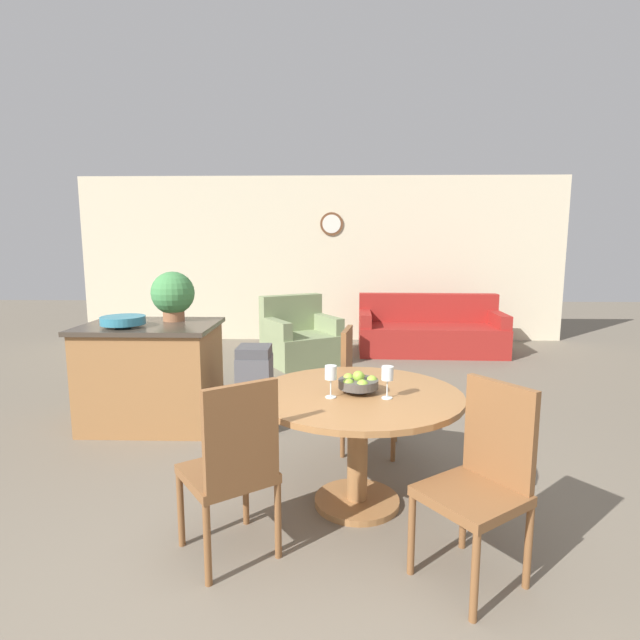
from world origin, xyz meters
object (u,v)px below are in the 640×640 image
at_px(teal_bowl, 123,320).
at_px(dining_chair_near_left, 233,463).
at_px(dining_table, 358,418).
at_px(dining_chair_near_right, 483,474).
at_px(wine_glass_right, 387,375).
at_px(couch, 430,333).
at_px(fruit_bowl, 358,383).
at_px(wine_glass_left, 331,374).
at_px(kitchen_island, 152,374).
at_px(dining_chair_far_side, 361,384).
at_px(armchair, 300,340).
at_px(trash_bin, 255,388).
at_px(potted_plant, 173,294).

bearing_deg(teal_bowl, dining_chair_near_left, -54.03).
height_order(dining_table, dining_chair_near_right, dining_chair_near_right).
height_order(wine_glass_right, couch, wine_glass_right).
height_order(dining_table, fruit_bowl, fruit_bowl).
distance_m(wine_glass_left, wine_glass_right, 0.33).
height_order(wine_glass_right, kitchen_island, wine_glass_right).
distance_m(dining_chair_far_side, wine_glass_right, 1.04).
relative_size(couch, armchair, 1.77).
height_order(fruit_bowl, kitchen_island, kitchen_island).
distance_m(dining_chair_far_side, kitchen_island, 1.91).
bearing_deg(wine_glass_right, trash_bin, 125.98).
relative_size(dining_chair_near_right, trash_bin, 1.30).
bearing_deg(dining_chair_near_left, wine_glass_right, -6.47).
relative_size(dining_chair_near_left, wine_glass_left, 5.03).
bearing_deg(kitchen_island, armchair, 64.05).
bearing_deg(wine_glass_left, fruit_bowl, 32.28).
relative_size(dining_chair_near_left, kitchen_island, 0.84).
distance_m(teal_bowl, trash_bin, 1.26).
xyz_separation_m(dining_table, teal_bowl, (-1.94, 1.20, 0.41)).
bearing_deg(dining_chair_far_side, dining_chair_near_right, 27.70).
bearing_deg(couch, dining_chair_near_right, -96.38).
relative_size(wine_glass_left, wine_glass_right, 1.00).
bearing_deg(trash_bin, couch, 56.06).
xyz_separation_m(dining_chair_near_right, potted_plant, (-2.19, 2.21, 0.63)).
bearing_deg(dining_table, teal_bowl, 148.27).
bearing_deg(wine_glass_left, dining_chair_near_right, -36.98).
bearing_deg(dining_chair_near_right, potted_plant, 9.04).
relative_size(wine_glass_left, kitchen_island, 0.17).
relative_size(teal_bowl, armchair, 0.31).
distance_m(fruit_bowl, teal_bowl, 2.29).
relative_size(wine_glass_right, armchair, 0.16).
distance_m(dining_chair_near_left, teal_bowl, 2.23).
distance_m(dining_table, potted_plant, 2.32).
bearing_deg(dining_chair_near_left, armchair, 53.77).
bearing_deg(dining_chair_far_side, armchair, -157.51).
xyz_separation_m(dining_chair_near_left, couch, (1.95, 5.00, -0.24)).
distance_m(dining_chair_near_right, teal_bowl, 3.15).
height_order(potted_plant, trash_bin, potted_plant).
xyz_separation_m(wine_glass_left, couch, (1.46, 4.53, -0.58)).
relative_size(wine_glass_left, potted_plant, 0.43).
height_order(dining_table, dining_chair_far_side, dining_chair_far_side).
distance_m(dining_chair_near_right, wine_glass_left, 0.98).
xyz_separation_m(dining_chair_far_side, trash_bin, (-0.90, 0.40, -0.16)).
bearing_deg(dining_chair_near_left, trash_bin, 60.01).
xyz_separation_m(dining_chair_near_right, armchair, (-1.18, 4.42, -0.23)).
relative_size(dining_table, dining_chair_near_left, 1.31).
relative_size(dining_table, fruit_bowl, 5.21).
bearing_deg(potted_plant, couch, 44.67).
xyz_separation_m(kitchen_island, trash_bin, (0.94, -0.10, -0.09)).
bearing_deg(wine_glass_left, dining_table, 31.92).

